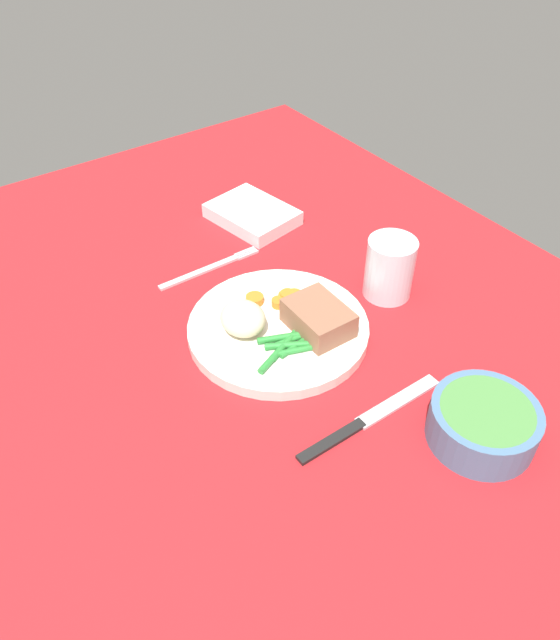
% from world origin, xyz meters
% --- Properties ---
extents(dining_table, '(1.20, 0.90, 0.02)m').
position_xyz_m(dining_table, '(0.00, 0.00, 0.01)').
color(dining_table, red).
rests_on(dining_table, ground).
extents(dinner_plate, '(0.24, 0.24, 0.02)m').
position_xyz_m(dinner_plate, '(0.00, 0.01, 0.03)').
color(dinner_plate, white).
rests_on(dinner_plate, dining_table).
extents(meat_portion, '(0.09, 0.06, 0.03)m').
position_xyz_m(meat_portion, '(0.04, 0.04, 0.05)').
color(meat_portion, '#936047').
rests_on(meat_portion, dinner_plate).
extents(mashed_potatoes, '(0.06, 0.06, 0.04)m').
position_xyz_m(mashed_potatoes, '(-0.02, -0.04, 0.06)').
color(mashed_potatoes, beige).
rests_on(mashed_potatoes, dinner_plate).
extents(carrot_slices, '(0.05, 0.07, 0.01)m').
position_xyz_m(carrot_slices, '(-0.03, 0.04, 0.04)').
color(carrot_slices, orange).
rests_on(carrot_slices, dinner_plate).
extents(green_beans, '(0.06, 0.10, 0.01)m').
position_xyz_m(green_beans, '(0.04, -0.01, 0.04)').
color(green_beans, '#2D8C38').
rests_on(green_beans, dinner_plate).
extents(fork, '(0.01, 0.17, 0.00)m').
position_xyz_m(fork, '(-0.17, 0.00, 0.02)').
color(fork, silver).
rests_on(fork, dining_table).
extents(knife, '(0.02, 0.20, 0.01)m').
position_xyz_m(knife, '(0.18, 0.00, 0.02)').
color(knife, black).
rests_on(knife, dining_table).
extents(water_glass, '(0.07, 0.07, 0.09)m').
position_xyz_m(water_glass, '(0.02, 0.18, 0.06)').
color(water_glass, silver).
rests_on(water_glass, dining_table).
extents(salad_bowl, '(0.12, 0.12, 0.05)m').
position_xyz_m(salad_bowl, '(0.27, 0.09, 0.05)').
color(salad_bowl, '#4C7299').
rests_on(salad_bowl, dining_table).
extents(napkin, '(0.15, 0.12, 0.02)m').
position_xyz_m(napkin, '(-0.25, 0.13, 0.03)').
color(napkin, white).
rests_on(napkin, dining_table).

